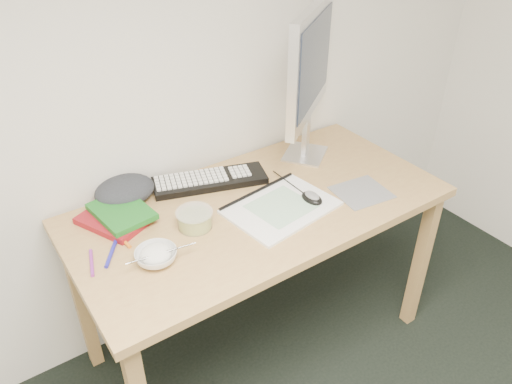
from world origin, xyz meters
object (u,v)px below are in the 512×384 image
monitor (310,68)px  sketchpad (281,208)px  desk (259,221)px  keyboard (210,180)px  rice_bowl (156,256)px

monitor → sketchpad: bearing=-177.5°
desk → keyboard: keyboard is taller
desk → keyboard: bearing=109.7°
sketchpad → rice_bowl: 0.50m
rice_bowl → monitor: bearing=18.5°
desk → rice_bowl: size_ratio=10.43×
sketchpad → keyboard: size_ratio=0.86×
sketchpad → monitor: 0.57m
desk → monitor: size_ratio=2.24×
desk → sketchpad: size_ratio=3.65×
desk → sketchpad: (0.05, -0.07, 0.09)m
desk → sketchpad: sketchpad is taller
keyboard → monitor: bearing=14.0°
desk → rice_bowl: 0.47m
rice_bowl → keyboard: bearing=39.6°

